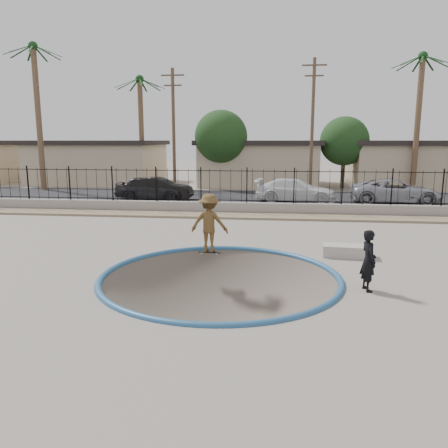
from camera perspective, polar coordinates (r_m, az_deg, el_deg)
ground at (r=25.58m, az=3.21°, el=-0.43°), size 120.00×120.00×2.20m
bowl_pit at (r=12.75m, az=-0.51°, el=-6.97°), size 6.84×6.84×1.80m
coping_ring at (r=12.75m, az=-0.51°, el=-6.97°), size 7.04×7.04×0.20m
rock_strip at (r=22.62m, az=2.78°, el=1.06°), size 42.00×1.60×0.11m
retaining_wall at (r=23.67m, az=2.98°, el=2.09°), size 42.00×0.45×0.60m
fence at (r=23.51m, az=3.01°, el=4.98°), size 40.00×0.04×1.80m
street at (r=30.33m, az=3.83°, el=3.48°), size 90.00×8.00×0.04m
house_west at (r=42.91m, az=-16.04°, el=7.87°), size 11.60×8.60×3.90m
house_center at (r=39.62m, az=4.61°, el=8.04°), size 10.60×8.60×3.90m
house_east at (r=41.50m, az=24.47°, el=7.23°), size 12.60×8.60×3.90m
palm_left at (r=38.11m, az=-23.33°, el=16.11°), size 2.30×2.30×11.30m
palm_mid at (r=38.90m, az=-10.84°, el=14.78°), size 2.30×2.30×9.30m
palm_right at (r=36.72m, az=24.22°, el=15.29°), size 2.30×2.30×10.30m
utility_pole_left at (r=32.93m, az=-6.59°, el=12.18°), size 1.70×0.24×9.00m
utility_pole_mid at (r=32.15m, az=11.46°, el=12.53°), size 1.70×0.24×9.50m
street_tree_left at (r=36.33m, az=-0.39°, el=11.31°), size 4.32×4.32×6.36m
street_tree_mid at (r=37.44m, az=15.44°, el=10.38°), size 3.96×3.96×5.83m
skater at (r=15.09m, az=-1.92°, el=-0.21°), size 1.36×0.85×2.01m
skateboard at (r=15.30m, az=-1.90°, el=-3.70°), size 0.82×0.27×0.07m
videographer at (r=12.05m, az=18.35°, el=-4.55°), size 0.51×0.67×1.63m
concrete_ledge at (r=15.47m, az=15.74°, el=-3.41°), size 1.65×0.84×0.40m
car_a at (r=29.38m, az=-9.52°, el=4.69°), size 4.64×1.94×1.57m
car_b at (r=29.24m, az=-8.51°, el=4.60°), size 4.47×1.57×1.47m
car_c at (r=28.24m, az=9.33°, el=4.36°), size 5.27×2.55×1.48m
car_d at (r=29.16m, az=21.51°, el=3.99°), size 5.53×2.66×1.52m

